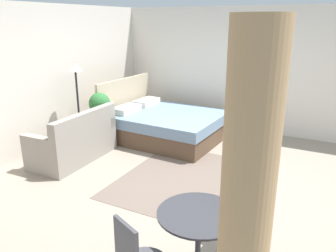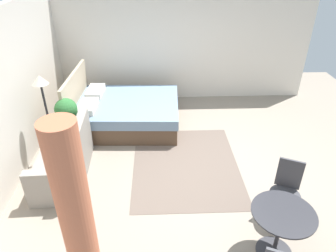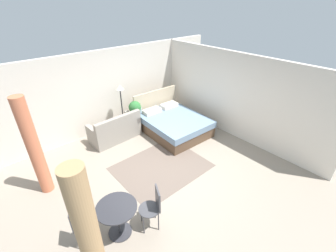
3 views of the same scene
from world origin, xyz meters
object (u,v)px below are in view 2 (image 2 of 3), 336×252
nightstand (72,132)px  cafe_chair_near_window (287,186)px  balcony_table (281,225)px  vase (68,113)px  couch (65,160)px  potted_plant (66,110)px  floor_lamp (44,99)px  bed (125,112)px

nightstand → cafe_chair_near_window: cafe_chair_near_window is taller
nightstand → balcony_table: bearing=-130.0°
vase → couch: bearing=-171.8°
potted_plant → balcony_table: size_ratio=0.64×
couch → potted_plant: (0.83, 0.11, 0.48)m
potted_plant → balcony_table: (-2.43, -3.02, -0.30)m
couch → balcony_table: bearing=-118.9°
vase → balcony_table: size_ratio=0.22×
potted_plant → vase: size_ratio=2.87×
potted_plant → floor_lamp: 0.55m
potted_plant → floor_lamp: bearing=149.9°
vase → nightstand: bearing=-160.6°
couch → nightstand: bearing=6.7°
nightstand → vase: size_ratio=3.17×
bed → cafe_chair_near_window: size_ratio=2.38×
balcony_table → cafe_chair_near_window: 0.66m
bed → potted_plant: bed is taller
vase → floor_lamp: bearing=164.3°
nightstand → vase: (0.12, 0.04, 0.34)m
couch → potted_plant: 0.96m
couch → balcony_table: size_ratio=2.07×
bed → vase: bearing=121.3°
balcony_table → cafe_chair_near_window: cafe_chair_near_window is taller
vase → floor_lamp: 0.81m
nightstand → vase: bearing=19.4°
potted_plant → cafe_chair_near_window: size_ratio=0.52×
floor_lamp → cafe_chair_near_window: size_ratio=1.73×
balcony_table → couch: bearing=61.1°
couch → vase: couch is taller
bed → couch: size_ratio=1.42×
nightstand → floor_lamp: 1.02m
potted_plant → nightstand: bearing=-0.1°
bed → vase: 1.17m
potted_plant → vase: 0.29m
couch → nightstand: couch is taller
bed → couch: bearing=153.5°
couch → floor_lamp: size_ratio=0.97×
nightstand → vase: 0.37m
floor_lamp → cafe_chair_near_window: (-1.49, -3.51, -0.62)m
couch → bed: bearing=-26.5°
couch → floor_lamp: floor_lamp is taller
bed → potted_plant: bearing=131.1°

